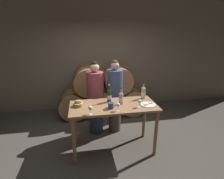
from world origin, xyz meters
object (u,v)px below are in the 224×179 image
person_right (115,96)px  wine_bottle_red (109,96)px  wine_bottle_white (143,93)px  wine_glass_left (118,105)px  blue_crock (111,105)px  wine_glass_far_left (90,108)px  person_left (96,98)px  cheese_plate (148,105)px  wine_glass_center (140,102)px  tasting_table (113,112)px  wine_bottle_rose (121,99)px  bread_basket (78,104)px

person_right → wine_bottle_red: bearing=-111.7°
wine_bottle_white → wine_glass_left: size_ratio=2.35×
blue_crock → wine_glass_left: wine_glass_left is taller
wine_glass_far_left → wine_bottle_white: bearing=26.0°
wine_bottle_red → wine_bottle_white: size_ratio=1.02×
person_left → cheese_plate: (0.89, -0.82, 0.12)m
cheese_plate → person_right: bearing=119.3°
person_right → wine_glass_center: 0.94m
cheese_plate → wine_glass_left: 0.62m
wine_glass_left → wine_glass_center: size_ratio=1.00×
person_right → wine_bottle_white: (0.48, -0.49, 0.22)m
tasting_table → wine_bottle_white: size_ratio=4.67×
wine_bottle_rose → bread_basket: (-0.78, 0.04, -0.06)m
bread_basket → wine_glass_left: bearing=-25.7°
wine_bottle_red → wine_glass_far_left: wine_bottle_red is taller
wine_glass_left → wine_glass_center: (0.41, 0.09, 0.00)m
wine_glass_left → wine_bottle_red: bearing=100.6°
person_right → wine_bottle_rose: 0.72m
tasting_table → person_right: person_right is taller
wine_bottle_white → cheese_plate: (-0.02, -0.33, -0.11)m
wine_glass_far_left → bread_basket: bearing=118.4°
blue_crock → person_left: bearing=103.2°
cheese_plate → wine_glass_left: size_ratio=1.90×
wine_bottle_red → wine_glass_left: (0.08, -0.43, -0.01)m
person_right → wine_bottle_rose: (-0.02, -0.69, 0.21)m
wine_glass_far_left → wine_glass_left: same height
wine_bottle_rose → wine_bottle_red: bearing=141.7°
person_right → blue_crock: person_right is taller
tasting_table → wine_glass_center: bearing=-21.5°
wine_bottle_red → wine_glass_left: 0.44m
wine_glass_far_left → blue_crock: bearing=24.4°
wine_bottle_red → wine_bottle_white: (0.70, 0.05, -0.00)m
tasting_table → blue_crock: (-0.07, -0.14, 0.19)m
person_right → tasting_table: bearing=-103.0°
tasting_table → wine_bottle_red: size_ratio=4.59×
blue_crock → wine_glass_left: size_ratio=0.75×
person_left → person_right: size_ratio=0.99×
blue_crock → wine_glass_far_left: (-0.36, -0.16, 0.05)m
bread_basket → blue_crock: bearing=-19.9°
wine_bottle_red → blue_crock: (-0.02, -0.31, -0.06)m
tasting_table → person_right: bearing=77.0°
wine_bottle_rose → wine_glass_center: (0.29, -0.19, -0.00)m
person_left → cheese_plate: size_ratio=6.02×
wine_glass_far_left → wine_bottle_red: bearing=51.3°
person_right → blue_crock: bearing=-105.4°
bread_basket → person_right: bearing=39.2°
wine_glass_left → wine_bottle_rose: bearing=67.6°
person_left → wine_glass_far_left: size_ratio=11.41×
person_left → bread_basket: size_ratio=9.25×
wine_bottle_white → bread_basket: size_ratio=1.90×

